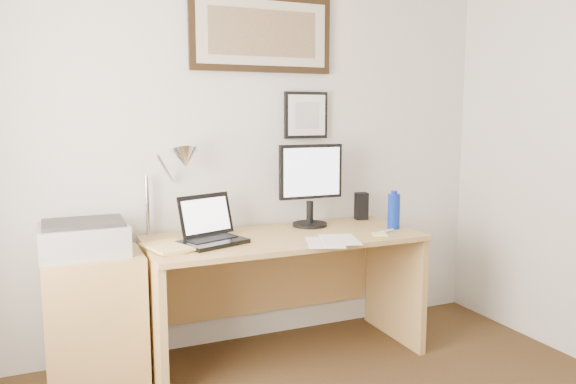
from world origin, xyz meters
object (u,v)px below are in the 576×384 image
lcd_monitor (311,181)px  printer (84,238)px  desk (279,270)px  laptop (210,232)px  water_bottle (394,211)px  book (150,250)px  side_cabinet (96,322)px

lcd_monitor → printer: bearing=-175.5°
desk → laptop: laptop is taller
laptop → water_bottle: bearing=-4.3°
book → laptop: (0.35, 0.10, 0.05)m
book → desk: bearing=12.9°
book → side_cabinet: bearing=151.9°
book → laptop: bearing=15.6°
printer → book: bearing=-28.4°
water_bottle → desk: (-0.70, 0.17, -0.34)m
book → lcd_monitor: (1.05, 0.28, 0.28)m
printer → lcd_monitor: bearing=4.5°
side_cabinet → printer: printer is taller
book → water_bottle: bearing=0.4°
side_cabinet → printer: 0.46m
book → desk: book is taller
printer → water_bottle: bearing=-5.0°
water_bottle → laptop: bearing=175.7°
lcd_monitor → water_bottle: bearing=-30.6°
book → lcd_monitor: bearing=14.7°
laptop → printer: laptop is taller
book → printer: (-0.31, 0.17, 0.06)m
desk → printer: 1.15m
water_bottle → printer: bearing=175.0°
printer → side_cabinet: bearing=-30.6°
side_cabinet → water_bottle: 1.85m
side_cabinet → laptop: 0.77m
desk → lcd_monitor: (0.26, 0.09, 0.53)m
side_cabinet → printer: (-0.04, 0.02, 0.45)m
desk → lcd_monitor: size_ratio=3.08×
side_cabinet → book: bearing=-28.1°
laptop → lcd_monitor: 0.76m
water_bottle → desk: water_bottle is taller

